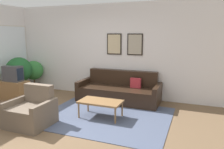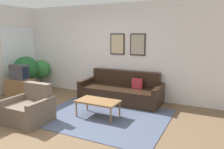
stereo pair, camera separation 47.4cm
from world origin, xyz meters
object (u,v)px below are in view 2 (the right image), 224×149
(tv, at_px, (19,72))
(armchair, at_px, (30,110))
(potted_plant_tall, at_px, (26,69))
(couch, at_px, (121,91))
(coffee_table, at_px, (98,102))

(tv, height_order, armchair, tv)
(armchair, bearing_deg, potted_plant_tall, 129.80)
(potted_plant_tall, bearing_deg, armchair, -41.31)
(couch, distance_m, tv, 3.03)
(coffee_table, relative_size, potted_plant_tall, 0.81)
(tv, distance_m, armchair, 2.18)
(potted_plant_tall, bearing_deg, couch, 10.81)
(coffee_table, height_order, tv, tv)
(couch, xyz_separation_m, tv, (-2.85, -0.93, 0.46))
(potted_plant_tall, bearing_deg, coffee_table, -13.87)
(couch, xyz_separation_m, potted_plant_tall, (-2.97, -0.57, 0.48))
(armchair, distance_m, potted_plant_tall, 2.50)
(coffee_table, distance_m, potted_plant_tall, 3.11)
(couch, distance_m, armchair, 2.46)
(coffee_table, xyz_separation_m, tv, (-2.87, 0.38, 0.39))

